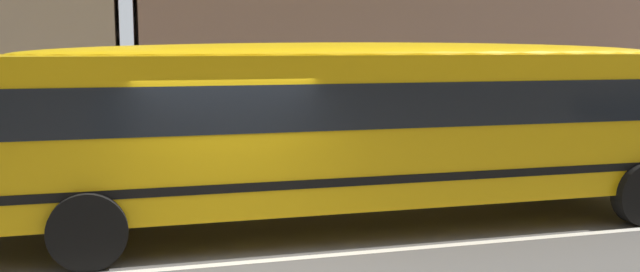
% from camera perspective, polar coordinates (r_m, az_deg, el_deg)
% --- Properties ---
extents(ground_plane, '(400.00, 400.00, 0.00)m').
position_cam_1_polar(ground_plane, '(9.65, -7.30, -10.42)').
color(ground_plane, '#54514F').
extents(sidewalk_far, '(120.00, 3.00, 0.01)m').
position_cam_1_polar(sidewalk_far, '(17.49, -11.14, -2.35)').
color(sidewalk_far, gray).
rests_on(sidewalk_far, ground_plane).
extents(lane_centreline, '(110.00, 0.16, 0.01)m').
position_cam_1_polar(lane_centreline, '(9.65, -7.30, -10.40)').
color(lane_centreline, silver).
rests_on(lane_centreline, ground_plane).
extents(school_bus, '(13.46, 3.21, 3.01)m').
position_cam_1_polar(school_bus, '(11.29, 2.73, 1.53)').
color(school_bus, yellow).
rests_on(school_bus, ground_plane).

